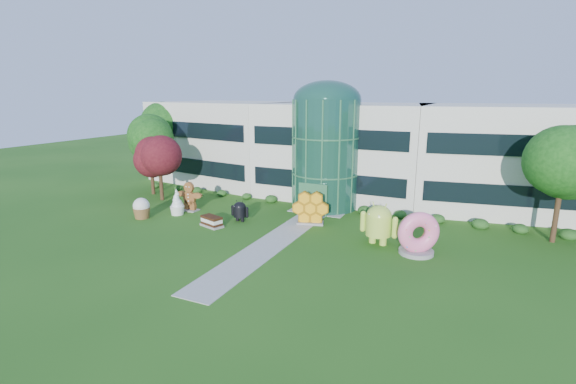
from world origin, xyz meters
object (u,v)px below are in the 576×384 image
at_px(android_green, 379,221).
at_px(android_black, 240,210).
at_px(gingerbread, 189,196).
at_px(donut, 418,233).

xyz_separation_m(android_green, android_black, (-11.58, 0.42, -0.68)).
relative_size(android_green, gingerbread, 1.14).
height_order(android_green, gingerbread, android_green).
relative_size(donut, gingerbread, 1.02).
bearing_deg(android_green, android_black, -170.16).
bearing_deg(donut, gingerbread, 143.28).
bearing_deg(android_green, gingerbread, -172.04).
relative_size(android_green, donut, 1.12).
height_order(android_black, donut, donut).
xyz_separation_m(android_green, donut, (2.75, -0.78, -0.17)).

